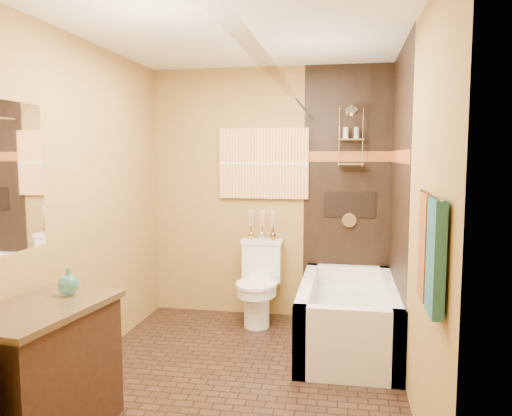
% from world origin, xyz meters
% --- Properties ---
extents(floor, '(3.00, 3.00, 0.00)m').
position_xyz_m(floor, '(0.00, 0.00, 0.00)').
color(floor, black).
rests_on(floor, ground).
extents(wall_left, '(0.02, 3.00, 2.50)m').
position_xyz_m(wall_left, '(-1.20, 0.00, 1.25)').
color(wall_left, olive).
rests_on(wall_left, floor).
extents(wall_right, '(0.02, 3.00, 2.50)m').
position_xyz_m(wall_right, '(1.20, 0.00, 1.25)').
color(wall_right, olive).
rests_on(wall_right, floor).
extents(wall_back, '(2.40, 0.02, 2.50)m').
position_xyz_m(wall_back, '(0.00, 1.50, 1.25)').
color(wall_back, olive).
rests_on(wall_back, floor).
extents(wall_front, '(2.40, 0.02, 2.50)m').
position_xyz_m(wall_front, '(0.00, -1.50, 1.25)').
color(wall_front, olive).
rests_on(wall_front, floor).
extents(ceiling, '(3.00, 3.00, 0.00)m').
position_xyz_m(ceiling, '(0.00, 0.00, 2.50)').
color(ceiling, silver).
rests_on(ceiling, wall_back).
extents(alcove_tile_back, '(0.85, 0.01, 2.50)m').
position_xyz_m(alcove_tile_back, '(0.78, 1.49, 1.25)').
color(alcove_tile_back, black).
rests_on(alcove_tile_back, wall_back).
extents(alcove_tile_right, '(0.01, 1.50, 2.50)m').
position_xyz_m(alcove_tile_right, '(1.19, 0.75, 1.25)').
color(alcove_tile_right, black).
rests_on(alcove_tile_right, wall_right).
extents(mosaic_band_back, '(0.85, 0.01, 0.10)m').
position_xyz_m(mosaic_band_back, '(0.78, 1.48, 1.62)').
color(mosaic_band_back, maroon).
rests_on(mosaic_band_back, alcove_tile_back).
extents(mosaic_band_right, '(0.01, 1.50, 0.10)m').
position_xyz_m(mosaic_band_right, '(1.18, 0.75, 1.62)').
color(mosaic_band_right, maroon).
rests_on(mosaic_band_right, alcove_tile_right).
extents(alcove_niche, '(0.50, 0.01, 0.25)m').
position_xyz_m(alcove_niche, '(0.80, 1.48, 1.15)').
color(alcove_niche, black).
rests_on(alcove_niche, alcove_tile_back).
extents(shower_fixtures, '(0.24, 0.33, 1.16)m').
position_xyz_m(shower_fixtures, '(0.80, 1.38, 1.67)').
color(shower_fixtures, silver).
rests_on(shower_fixtures, floor).
extents(curtain_rod, '(0.03, 1.55, 0.03)m').
position_xyz_m(curtain_rod, '(0.40, 0.75, 2.02)').
color(curtain_rod, silver).
rests_on(curtain_rod, wall_back).
extents(towel_bar, '(0.02, 0.55, 0.02)m').
position_xyz_m(towel_bar, '(1.15, -1.05, 1.45)').
color(towel_bar, silver).
rests_on(towel_bar, wall_right).
extents(towel_teal, '(0.05, 0.22, 0.52)m').
position_xyz_m(towel_teal, '(1.16, -1.18, 1.18)').
color(towel_teal, '#1B4B5C').
rests_on(towel_teal, towel_bar).
extents(towel_rust, '(0.05, 0.22, 0.52)m').
position_xyz_m(towel_rust, '(1.16, -0.92, 1.18)').
color(towel_rust, brown).
rests_on(towel_rust, towel_bar).
extents(sunset_painting, '(0.90, 0.04, 0.70)m').
position_xyz_m(sunset_painting, '(-0.05, 1.48, 1.55)').
color(sunset_painting, orange).
rests_on(sunset_painting, wall_back).
extents(bathtub, '(0.80, 1.50, 0.55)m').
position_xyz_m(bathtub, '(0.80, 0.75, 0.22)').
color(bathtub, white).
rests_on(bathtub, floor).
extents(toilet, '(0.41, 0.60, 0.79)m').
position_xyz_m(toilet, '(-0.05, 1.21, 0.40)').
color(toilet, white).
rests_on(toilet, floor).
extents(vanity, '(0.66, 0.96, 0.79)m').
position_xyz_m(vanity, '(-0.92, -1.00, 0.40)').
color(vanity, black).
rests_on(vanity, floor).
extents(teal_bottle, '(0.15, 0.15, 0.20)m').
position_xyz_m(teal_bottle, '(-0.87, -0.77, 0.87)').
color(teal_bottle, '#287A74').
rests_on(teal_bottle, vanity).
extents(bud_vases, '(0.28, 0.06, 0.28)m').
position_xyz_m(bud_vases, '(-0.05, 1.39, 0.95)').
color(bud_vases, gold).
rests_on(bud_vases, toilet).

